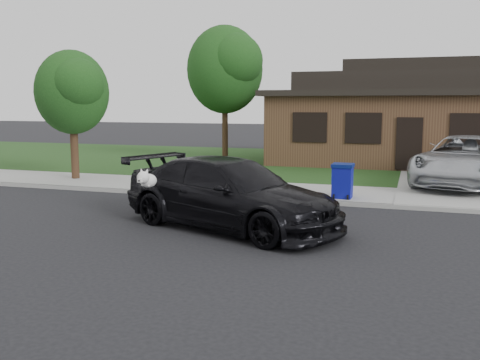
% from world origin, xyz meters
% --- Properties ---
extents(ground, '(120.00, 120.00, 0.00)m').
position_xyz_m(ground, '(0.00, 0.00, 0.00)').
color(ground, black).
rests_on(ground, ground).
extents(sidewalk, '(60.00, 3.00, 0.12)m').
position_xyz_m(sidewalk, '(0.00, 5.00, 0.06)').
color(sidewalk, gray).
rests_on(sidewalk, ground).
extents(curb, '(60.00, 0.12, 0.12)m').
position_xyz_m(curb, '(0.00, 3.50, 0.06)').
color(curb, gray).
rests_on(curb, ground).
extents(lawn, '(60.00, 13.00, 0.13)m').
position_xyz_m(lawn, '(0.00, 13.00, 0.07)').
color(lawn, '#193814').
rests_on(lawn, ground).
extents(driveway, '(4.50, 13.00, 0.14)m').
position_xyz_m(driveway, '(6.00, 10.00, 0.07)').
color(driveway, gray).
rests_on(driveway, ground).
extents(sedan, '(5.92, 4.07, 1.59)m').
position_xyz_m(sedan, '(0.28, 0.04, 0.80)').
color(sedan, black).
rests_on(sedan, ground).
extents(minivan, '(4.15, 6.36, 1.63)m').
position_xyz_m(minivan, '(5.88, 7.78, 0.95)').
color(minivan, '#B3B6BB').
rests_on(minivan, driveway).
extents(recycling_bin, '(0.61, 0.65, 0.99)m').
position_xyz_m(recycling_bin, '(2.29, 4.11, 0.62)').
color(recycling_bin, '#0B1082').
rests_on(recycling_bin, sidewalk).
extents(house, '(12.60, 8.60, 4.65)m').
position_xyz_m(house, '(4.00, 15.00, 2.13)').
color(house, '#422B1C').
rests_on(house, ground).
extents(tree_0, '(3.78, 3.60, 6.34)m').
position_xyz_m(tree_0, '(-4.34, 12.88, 4.48)').
color(tree_0, '#332114').
rests_on(tree_0, ground).
extents(tree_2, '(2.73, 2.60, 4.59)m').
position_xyz_m(tree_2, '(-7.38, 5.11, 3.27)').
color(tree_2, '#332114').
rests_on(tree_2, ground).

